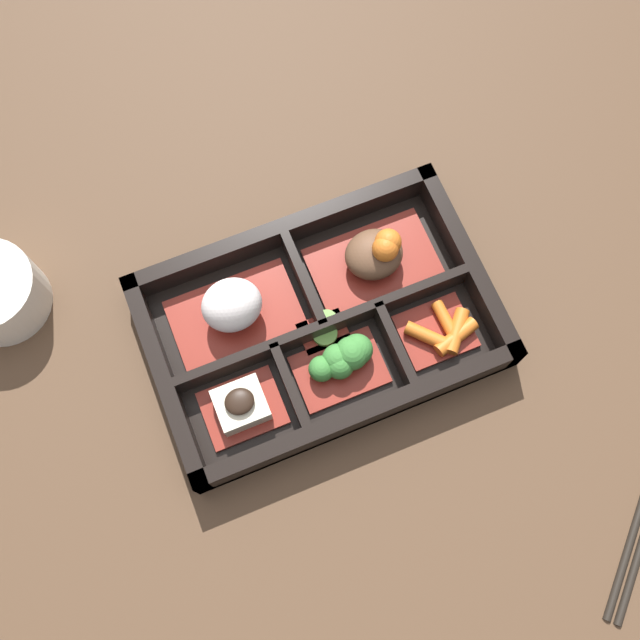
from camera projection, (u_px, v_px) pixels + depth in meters
name	position (u px, v px, depth m)	size (l,w,h in m)	color
ground_plane	(320.00, 328.00, 0.68)	(3.00, 3.00, 0.00)	#4C3523
bento_base	(320.00, 327.00, 0.68)	(0.30, 0.20, 0.01)	black
bento_rim	(321.00, 324.00, 0.66)	(0.30, 0.20, 0.04)	black
bowl_rice	(233.00, 308.00, 0.65)	(0.11, 0.07, 0.05)	maroon
bowl_stew	(376.00, 255.00, 0.67)	(0.11, 0.07, 0.05)	maroon
bowl_tofu	(242.00, 406.00, 0.64)	(0.07, 0.05, 0.04)	maroon
bowl_greens	(344.00, 359.00, 0.65)	(0.08, 0.05, 0.03)	maroon
bowl_carrots	(442.00, 332.00, 0.66)	(0.07, 0.06, 0.02)	maroon
bowl_pickles	(324.00, 332.00, 0.66)	(0.04, 0.03, 0.01)	maroon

